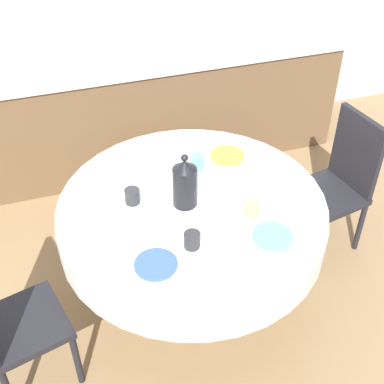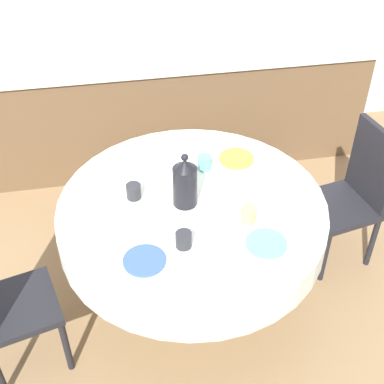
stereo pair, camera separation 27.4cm
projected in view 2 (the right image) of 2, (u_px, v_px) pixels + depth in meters
name	position (u px, v px, depth m)	size (l,w,h in m)	color
ground_plane	(192.00, 295.00, 3.33)	(12.00, 12.00, 0.00)	#8E704C
kitchen_counter	(158.00, 106.00, 4.19)	(3.24, 0.64, 0.91)	brown
dining_table	(192.00, 220.00, 2.92)	(1.45, 1.45, 0.76)	brown
chair_left	(353.00, 192.00, 3.30)	(0.47, 0.47, 0.94)	black
plate_near_left	(144.00, 260.00, 2.52)	(0.21, 0.21, 0.01)	#3856AD
cup_near_left	(184.00, 240.00, 2.57)	(0.08, 0.08, 0.08)	#28282D
plate_near_right	(266.00, 243.00, 2.60)	(0.21, 0.21, 0.01)	#60BCB7
cup_near_right	(249.00, 214.00, 2.71)	(0.08, 0.08, 0.08)	#DBB766
plate_far_left	(122.00, 173.00, 3.03)	(0.21, 0.21, 0.01)	white
cup_far_left	(134.00, 191.00, 2.85)	(0.08, 0.08, 0.08)	#28282D
plate_far_right	(236.00, 159.00, 3.14)	(0.21, 0.21, 0.01)	orange
cup_far_right	(204.00, 163.00, 3.05)	(0.08, 0.08, 0.08)	#5BA39E
coffee_carafe	(185.00, 183.00, 2.76)	(0.13, 0.13, 0.32)	black
fruit_bowl	(243.00, 202.00, 2.80)	(0.22, 0.22, 0.06)	silver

